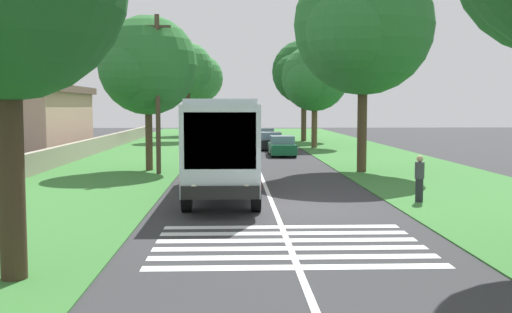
# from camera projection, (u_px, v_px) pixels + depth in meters

# --- Properties ---
(ground) EXTENTS (160.00, 160.00, 0.00)m
(ground) POSITION_uv_depth(u_px,v_px,m) (274.00, 208.00, 21.25)
(ground) COLOR #333335
(grass_verge_left) EXTENTS (120.00, 8.00, 0.04)m
(grass_verge_left) POSITION_uv_depth(u_px,v_px,m) (117.00, 166.00, 35.88)
(grass_verge_left) COLOR #387533
(grass_verge_left) RESTS_ON ground
(grass_verge_right) EXTENTS (120.00, 8.00, 0.04)m
(grass_verge_right) POSITION_uv_depth(u_px,v_px,m) (395.00, 165.00, 36.49)
(grass_verge_right) COLOR #387533
(grass_verge_right) RESTS_ON ground
(centre_line) EXTENTS (110.00, 0.16, 0.01)m
(centre_line) POSITION_uv_depth(u_px,v_px,m) (257.00, 166.00, 36.19)
(centre_line) COLOR silver
(centre_line) RESTS_ON ground
(coach_bus) EXTENTS (11.16, 2.62, 3.73)m
(coach_bus) POSITION_uv_depth(u_px,v_px,m) (223.00, 141.00, 24.23)
(coach_bus) COLOR silver
(coach_bus) RESTS_ON ground
(zebra_crossing) EXTENTS (4.95, 6.80, 0.01)m
(zebra_crossing) POSITION_uv_depth(u_px,v_px,m) (289.00, 244.00, 15.62)
(zebra_crossing) COLOR silver
(zebra_crossing) RESTS_ON ground
(trailing_car_0) EXTENTS (4.30, 1.78, 1.43)m
(trailing_car_0) POSITION_uv_depth(u_px,v_px,m) (282.00, 146.00, 43.48)
(trailing_car_0) COLOR #145933
(trailing_car_0) RESTS_ON ground
(trailing_car_1) EXTENTS (4.30, 1.78, 1.43)m
(trailing_car_1) POSITION_uv_depth(u_px,v_px,m) (271.00, 142.00, 49.65)
(trailing_car_1) COLOR black
(trailing_car_1) RESTS_ON ground
(trailing_car_2) EXTENTS (4.30, 1.78, 1.43)m
(trailing_car_2) POSITION_uv_depth(u_px,v_px,m) (265.00, 136.00, 58.68)
(trailing_car_2) COLOR #B7A893
(trailing_car_2) RESTS_ON ground
(trailing_car_3) EXTENTS (4.30, 1.78, 1.43)m
(trailing_car_3) POSITION_uv_depth(u_px,v_px,m) (232.00, 133.00, 64.54)
(trailing_car_3) COLOR navy
(trailing_car_3) RESTS_ON ground
(trailing_minibus_0) EXTENTS (6.00, 2.14, 2.53)m
(trailing_minibus_0) POSITION_uv_depth(u_px,v_px,m) (228.00, 122.00, 75.07)
(trailing_minibus_0) COLOR #BFB299
(trailing_minibus_0) RESTS_ON ground
(roadside_tree_left_0) EXTENTS (6.03, 5.31, 8.31)m
(roadside_tree_left_0) POSITION_uv_depth(u_px,v_px,m) (146.00, 68.00, 33.02)
(roadside_tree_left_0) COLOR #4C3826
(roadside_tree_left_0) RESTS_ON grass_verge_left
(roadside_tree_left_2) EXTENTS (6.80, 5.78, 9.71)m
(roadside_tree_left_2) POSITION_uv_depth(u_px,v_px,m) (198.00, 80.00, 73.56)
(roadside_tree_left_2) COLOR brown
(roadside_tree_left_2) RESTS_ON grass_verge_left
(roadside_tree_left_3) EXTENTS (6.19, 5.07, 9.81)m
(roadside_tree_left_3) POSITION_uv_depth(u_px,v_px,m) (186.00, 70.00, 61.41)
(roadside_tree_left_3) COLOR #3D2D1E
(roadside_tree_left_3) RESTS_ON grass_verge_left
(roadside_tree_right_0) EXTENTS (7.48, 6.38, 10.07)m
(roadside_tree_right_0) POSITION_uv_depth(u_px,v_px,m) (302.00, 74.00, 61.03)
(roadside_tree_right_0) COLOR #4C3826
(roadside_tree_right_0) RESTS_ON grass_verge_right
(roadside_tree_right_1) EXTENTS (8.68, 7.29, 11.33)m
(roadside_tree_right_1) POSITION_uv_depth(u_px,v_px,m) (360.00, 30.00, 32.29)
(roadside_tree_right_1) COLOR #4C3826
(roadside_tree_right_1) RESTS_ON grass_verge_right
(roadside_tree_right_2) EXTENTS (6.45, 5.58, 8.63)m
(roadside_tree_right_2) POSITION_uv_depth(u_px,v_px,m) (313.00, 80.00, 51.45)
(roadside_tree_right_2) COLOR brown
(roadside_tree_right_2) RESTS_ON grass_verge_right
(utility_pole) EXTENTS (0.24, 1.40, 8.08)m
(utility_pole) POSITION_uv_depth(u_px,v_px,m) (158.00, 92.00, 31.30)
(utility_pole) COLOR #473828
(utility_pole) RESTS_ON grass_verge_left
(roadside_wall) EXTENTS (70.00, 0.40, 1.13)m
(roadside_wall) POSITION_uv_depth(u_px,v_px,m) (79.00, 150.00, 40.69)
(roadside_wall) COLOR #9E937F
(roadside_wall) RESTS_ON grass_verge_left
(roadside_building) EXTENTS (13.87, 6.62, 5.04)m
(roadside_building) POSITION_uv_depth(u_px,v_px,m) (32.00, 119.00, 46.10)
(roadside_building) COLOR tan
(roadside_building) RESTS_ON ground
(pedestrian) EXTENTS (0.34, 0.34, 1.69)m
(pedestrian) POSITION_uv_depth(u_px,v_px,m) (419.00, 178.00, 22.22)
(pedestrian) COLOR #26262D
(pedestrian) RESTS_ON grass_verge_right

